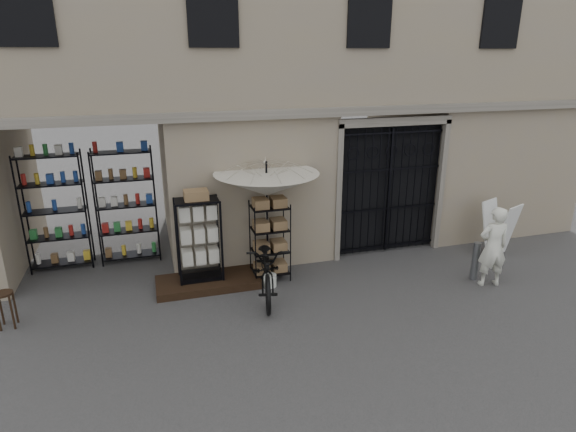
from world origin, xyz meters
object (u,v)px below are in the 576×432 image
object	(u,v)px
steel_bollard	(475,261)
easel_sign	(499,229)
market_umbrella	(267,178)
bicycle	(268,294)
wire_rack	(270,242)
shopkeeper	(488,284)
display_cabinet	(199,244)
wooden_stool	(6,309)
white_bucket	(270,280)

from	to	relation	value
steel_bollard	easel_sign	size ratio (longest dim) A/B	0.65
market_umbrella	bicycle	distance (m)	2.22
wire_rack	easel_sign	distance (m)	5.24
bicycle	shopkeeper	size ratio (longest dim) A/B	1.33
wire_rack	easel_sign	size ratio (longest dim) A/B	1.33
display_cabinet	wooden_stool	world-z (taller)	display_cabinet
wire_rack	wooden_stool	bearing A→B (deg)	-152.56
steel_bollard	easel_sign	world-z (taller)	easel_sign
shopkeeper	bicycle	bearing A→B (deg)	-2.07
wooden_stool	shopkeeper	distance (m)	8.80
easel_sign	shopkeeper	bearing A→B (deg)	-155.73
bicycle	shopkeeper	world-z (taller)	bicycle
bicycle	steel_bollard	distance (m)	4.24
wire_rack	bicycle	bearing A→B (deg)	-88.32
bicycle	wooden_stool	size ratio (longest dim) A/B	3.40
bicycle	shopkeeper	bearing A→B (deg)	0.30
shopkeeper	easel_sign	bearing A→B (deg)	-124.44
wooden_stool	steel_bollard	size ratio (longest dim) A/B	0.80
bicycle	display_cabinet	bearing A→B (deg)	157.66
wooden_stool	steel_bollard	distance (m)	8.65
wire_rack	market_umbrella	size ratio (longest dim) A/B	0.56
display_cabinet	shopkeeper	world-z (taller)	display_cabinet
wire_rack	easel_sign	xyz separation A→B (m)	(5.22, -0.29, -0.16)
wooden_stool	easel_sign	distance (m)	9.90
bicycle	easel_sign	distance (m)	5.50
wire_rack	shopkeeper	xyz separation A→B (m)	(4.07, -1.51, -0.79)
market_umbrella	easel_sign	distance (m)	5.47
wire_rack	market_umbrella	bearing A→B (deg)	136.39
display_cabinet	wire_rack	size ratio (longest dim) A/B	1.08
market_umbrella	bicycle	bearing A→B (deg)	-104.93
market_umbrella	wooden_stool	distance (m)	4.99
bicycle	steel_bollard	xyz separation A→B (m)	(4.18, -0.55, 0.40)
display_cabinet	wooden_stool	distance (m)	3.40
display_cabinet	wire_rack	xyz separation A→B (m)	(1.38, -0.10, -0.08)
wooden_stool	steel_bollard	xyz separation A→B (m)	(8.62, -0.66, 0.06)
wire_rack	white_bucket	bearing A→B (deg)	-85.04
display_cabinet	market_umbrella	distance (m)	1.81
wire_rack	wooden_stool	distance (m)	4.72
display_cabinet	shopkeeper	xyz separation A→B (m)	(5.45, -1.61, -0.87)
steel_bollard	easel_sign	xyz separation A→B (m)	(1.27, 0.92, 0.23)
wire_rack	steel_bollard	distance (m)	4.15
market_umbrella	bicycle	xyz separation A→B (m)	(-0.20, -0.74, -2.08)
display_cabinet	bicycle	size ratio (longest dim) A/B	0.81
wire_rack	display_cabinet	bearing A→B (deg)	-163.56
white_bucket	wooden_stool	world-z (taller)	wooden_stool
display_cabinet	steel_bollard	bearing A→B (deg)	-36.81
bicycle	wire_rack	bearing A→B (deg)	82.39
wooden_stool	wire_rack	bearing A→B (deg)	6.72
steel_bollard	market_umbrella	bearing A→B (deg)	162.17
bicycle	wooden_stool	xyz separation A→B (m)	(-4.44, 0.12, 0.33)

